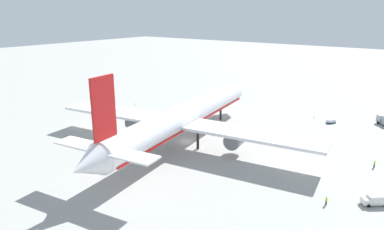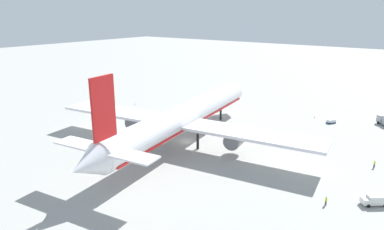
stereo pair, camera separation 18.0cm
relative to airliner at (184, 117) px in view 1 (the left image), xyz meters
The scene contains 8 objects.
ground_plane 7.36m from the airliner, ahead, with size 600.00×600.00×0.00m, color #9E9E99.
airliner is the anchor object (origin of this frame).
service_van 48.17m from the airliner, 95.11° to the right, with size 4.40×4.82×1.97m.
baggage_cart_0 50.04m from the airliner, 33.01° to the right, with size 3.39×2.81×1.20m.
ground_worker_2 42.02m from the airliner, 103.37° to the right, with size 0.41×0.41×1.61m.
ground_worker_5 46.84m from the airliner, 73.26° to the right, with size 0.51×0.51×1.75m.
traffic_cone_0 49.37m from the airliner, 25.35° to the right, with size 0.36×0.36×0.55m, color orange.
traffic_cone_2 45.57m from the airliner, 62.03° to the left, with size 0.36×0.36×0.55m, color orange.
Camera 1 is at (-71.73, -54.71, 34.18)m, focal length 32.94 mm.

